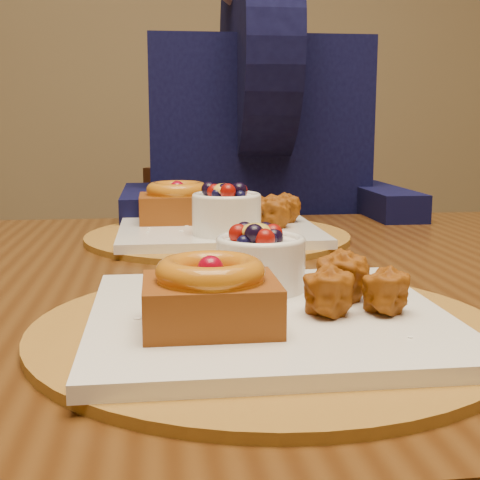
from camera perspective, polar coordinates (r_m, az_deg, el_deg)
The scene contains 5 objects.
dining_table at distance 0.77m, azimuth -0.38°, elevation -8.40°, with size 1.60×0.90×0.76m.
place_setting_near at distance 0.54m, azimuth 2.10°, elevation -5.75°, with size 0.38×0.38×0.08m.
place_setting_far at distance 0.96m, azimuth -2.07°, elevation 1.55°, with size 0.38×0.38×0.09m.
chair_far at distance 1.53m, azimuth -1.96°, elevation -7.88°, with size 0.49×0.49×0.81m.
diner at distance 1.32m, azimuth 1.38°, elevation 8.57°, with size 0.51×0.49×0.83m.
Camera 1 is at (-0.10, -0.61, 0.92)m, focal length 50.00 mm.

